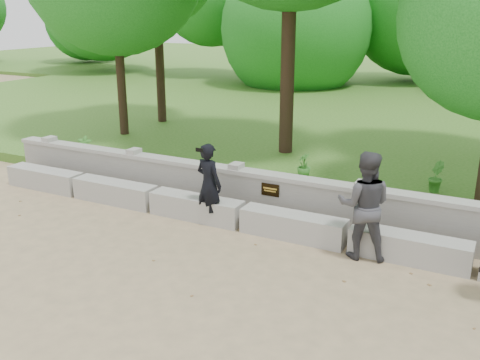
{
  "coord_description": "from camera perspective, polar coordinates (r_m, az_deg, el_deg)",
  "views": [
    {
      "loc": [
        4.18,
        -6.29,
        3.86
      ],
      "look_at": [
        -0.08,
        1.95,
        0.91
      ],
      "focal_mm": 40.0,
      "sensor_mm": 36.0,
      "label": 1
    }
  ],
  "objects": [
    {
      "name": "ground",
      "position": [
        8.48,
        -5.67,
        -9.5
      ],
      "size": [
        80.0,
        80.0,
        0.0
      ],
      "primitive_type": "plane",
      "color": "tan",
      "rests_on": "ground"
    },
    {
      "name": "man_main",
      "position": [
        9.91,
        -3.33,
        -0.46
      ],
      "size": [
        0.64,
        0.59,
        1.56
      ],
      "color": "black",
      "rests_on": "ground"
    },
    {
      "name": "parapet_wall",
      "position": [
        10.39,
        2.03,
        -1.41
      ],
      "size": [
        12.5,
        0.35,
        0.9
      ],
      "color": "#9F9D97",
      "rests_on": "ground"
    },
    {
      "name": "shrub_b",
      "position": [
        11.77,
        20.13,
        0.36
      ],
      "size": [
        0.34,
        0.4,
        0.65
      ],
      "primitive_type": "imported",
      "rotation": [
        0.0,
        0.0,
        1.72
      ],
      "color": "#3A7D2A",
      "rests_on": "lawn"
    },
    {
      "name": "visitor_left",
      "position": [
        8.75,
        13.12,
        -2.65
      ],
      "size": [
        1.0,
        0.85,
        1.78
      ],
      "color": "#3C3C41",
      "rests_on": "ground"
    },
    {
      "name": "shrub_a",
      "position": [
        13.72,
        -16.19,
        3.16
      ],
      "size": [
        0.42,
        0.37,
        0.67
      ],
      "primitive_type": "imported",
      "rotation": [
        0.0,
        0.0,
        0.48
      ],
      "color": "#3A7D2A",
      "rests_on": "lawn"
    },
    {
      "name": "lawn",
      "position": [
        21.05,
        15.55,
        6.81
      ],
      "size": [
        40.0,
        22.0,
        0.25
      ],
      "primitive_type": "cube",
      "color": "#306017",
      "rests_on": "ground"
    },
    {
      "name": "shrub_d",
      "position": [
        12.12,
        6.84,
        1.59
      ],
      "size": [
        0.41,
        0.42,
        0.56
      ],
      "primitive_type": "imported",
      "rotation": [
        0.0,
        0.0,
        5.35
      ],
      "color": "#3A7D2A",
      "rests_on": "lawn"
    },
    {
      "name": "concrete_bench",
      "position": [
        9.88,
        0.27,
        -3.9
      ],
      "size": [
        11.9,
        0.45,
        0.45
      ],
      "color": "#AAA7A0",
      "rests_on": "ground"
    }
  ]
}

